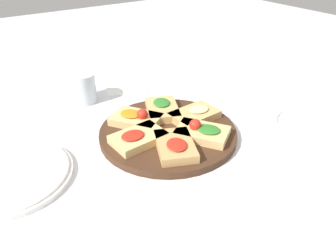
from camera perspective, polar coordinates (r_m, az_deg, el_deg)
ground_plane at (r=0.78m, az=-0.00°, el=-1.68°), size 3.00×3.00×0.00m
serving_board at (r=0.77m, az=-0.00°, el=-1.15°), size 0.32×0.32×0.02m
focaccia_slice_0 at (r=0.69m, az=1.29°, el=-3.45°), size 0.12×0.14×0.03m
focaccia_slice_1 at (r=0.74m, az=5.93°, el=-1.04°), size 0.13×0.14×0.04m
focaccia_slice_2 at (r=0.81m, az=4.67°, el=1.96°), size 0.12×0.08×0.03m
focaccia_slice_3 at (r=0.84m, az=-0.99°, el=3.00°), size 0.12×0.14×0.03m
focaccia_slice_4 at (r=0.79m, az=-5.52°, el=1.31°), size 0.13×0.14×0.04m
focaccia_slice_5 at (r=0.72m, az=-5.24°, el=-2.07°), size 0.12×0.08×0.03m
plate_left at (r=0.87m, az=24.28°, el=-0.17°), size 0.20×0.20×0.02m
plate_right at (r=0.72m, az=-25.85°, el=-7.73°), size 0.24×0.24×0.02m
water_glass at (r=0.95m, az=-14.70°, el=6.43°), size 0.08×0.08×0.08m
napkin_stack at (r=1.02m, az=-7.47°, el=6.74°), size 0.14×0.13×0.01m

